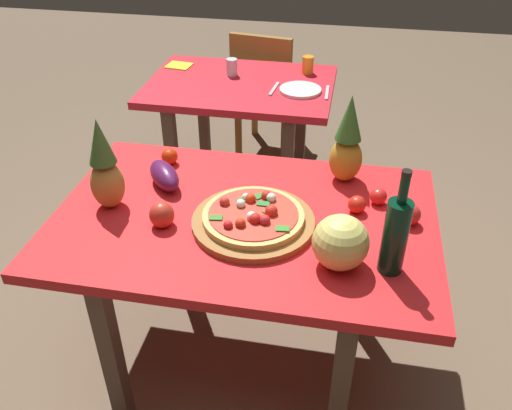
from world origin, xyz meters
TOP-DOWN VIEW (x-y plane):
  - ground_plane at (0.00, 0.00)m, footprint 10.00×10.00m
  - display_table at (0.00, 0.00)m, footprint 1.34×0.88m
  - background_table at (-0.28, 1.21)m, footprint 1.01×0.73m
  - dining_chair at (-0.23, 1.80)m, footprint 0.46×0.46m
  - pizza_board at (0.04, -0.05)m, footprint 0.42×0.42m
  - pizza at (0.04, -0.05)m, footprint 0.35×0.35m
  - wine_bottle at (0.50, -0.19)m, footprint 0.08×0.08m
  - pineapple_left at (-0.49, -0.03)m, footprint 0.12×0.12m
  - pineapple_right at (0.33, 0.31)m, footprint 0.12×0.12m
  - melon at (0.34, -0.20)m, footprint 0.18×0.18m
  - bell_pepper at (-0.26, -0.11)m, footprint 0.09×0.09m
  - eggplant at (-0.34, 0.14)m, footprint 0.20×0.21m
  - tomato_near_board at (0.46, 0.17)m, footprint 0.06×0.06m
  - tomato_by_bottle at (0.39, 0.10)m, footprint 0.06×0.06m
  - tomato_at_corner at (-0.37, 0.30)m, footprint 0.07×0.07m
  - tomato_beside_pepper at (0.57, 0.06)m, footprint 0.08×0.08m
  - drinking_glass_juice at (0.07, 1.43)m, footprint 0.06×0.06m
  - drinking_glass_water at (-0.35, 1.32)m, footprint 0.06×0.06m
  - dinner_plate at (0.06, 1.15)m, footprint 0.22×0.22m
  - fork_utensil at (-0.08, 1.15)m, footprint 0.03×0.18m
  - knife_utensil at (0.20, 1.15)m, footprint 0.02×0.18m
  - napkin_folded at (-0.68, 1.40)m, footprint 0.15×0.14m

SIDE VIEW (x-z plane):
  - ground_plane at x=0.00m, z-range 0.00..0.00m
  - dining_chair at x=-0.23m, z-range 0.06..0.91m
  - background_table at x=-0.28m, z-range 0.26..0.99m
  - display_table at x=0.00m, z-range 0.28..1.02m
  - napkin_folded at x=-0.68m, z-range 0.74..0.74m
  - fork_utensil at x=-0.08m, z-range 0.74..0.75m
  - knife_utensil at x=0.20m, z-range 0.74..0.75m
  - dinner_plate at x=0.06m, z-range 0.74..0.75m
  - pizza_board at x=0.04m, z-range 0.74..0.76m
  - tomato_near_board at x=0.46m, z-range 0.74..0.80m
  - tomato_by_bottle at x=0.39m, z-range 0.74..0.80m
  - tomato_at_corner at x=-0.37m, z-range 0.74..0.81m
  - tomato_beside_pepper at x=0.57m, z-range 0.74..0.81m
  - pizza at x=0.04m, z-range 0.75..0.81m
  - bell_pepper at x=-0.26m, z-range 0.73..0.83m
  - eggplant at x=-0.34m, z-range 0.74..0.83m
  - drinking_glass_water at x=-0.35m, z-range 0.74..0.83m
  - drinking_glass_juice at x=0.07m, z-range 0.74..0.83m
  - melon at x=0.34m, z-range 0.74..0.91m
  - wine_bottle at x=0.50m, z-range 0.70..1.05m
  - pineapple_left at x=-0.49m, z-range 0.72..1.06m
  - pineapple_right at x=0.33m, z-range 0.72..1.07m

